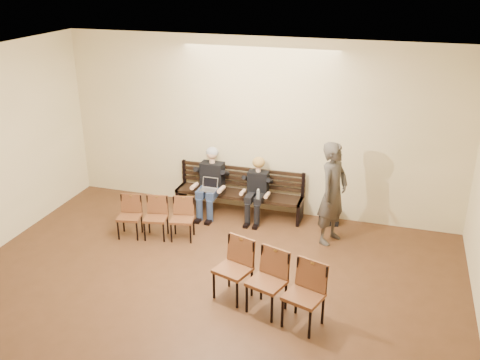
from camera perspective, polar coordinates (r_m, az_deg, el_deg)
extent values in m
cube|color=#F9E5B3|center=(10.53, 2.03, 5.63)|extent=(8.00, 0.02, 3.50)
cube|color=white|center=(5.56, -11.54, 8.65)|extent=(8.00, 10.00, 0.02)
cube|color=black|center=(10.84, -0.13, -2.49)|extent=(2.60, 0.90, 0.45)
cube|color=silver|center=(10.54, -3.42, -1.24)|extent=(0.35, 0.30, 0.23)
cylinder|color=silver|center=(10.20, 1.94, -2.12)|extent=(0.08, 0.08, 0.21)
cube|color=black|center=(10.62, 9.50, -3.87)|extent=(0.40, 0.29, 0.28)
imported|color=#3D3832|center=(9.58, 9.93, -0.63)|extent=(0.79, 0.94, 2.18)
cube|color=brown|center=(9.97, -8.99, -4.06)|extent=(1.46, 0.69, 0.78)
cube|color=brown|center=(7.85, 2.86, -10.90)|extent=(1.78, 1.02, 0.95)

